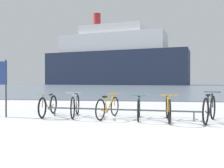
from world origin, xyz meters
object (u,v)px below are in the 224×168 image
at_px(bicycle_3, 139,108).
at_px(bicycle_4, 168,109).
at_px(bicycle_2, 108,107).
at_px(bicycle_5, 209,109).
at_px(ferry_ship, 115,60).
at_px(bicycle_1, 75,106).
at_px(info_sign, 0,79).
at_px(bicycle_0, 48,105).

bearing_deg(bicycle_3, bicycle_4, -17.21).
xyz_separation_m(bicycle_2, bicycle_4, (1.82, -0.36, 0.02)).
bearing_deg(bicycle_3, bicycle_5, -8.12).
bearing_deg(ferry_ship, bicycle_1, -84.24).
bearing_deg(info_sign, bicycle_3, 1.82).
relative_size(bicycle_1, info_sign, 0.92).
relative_size(bicycle_3, ferry_ship, 0.04).
height_order(bicycle_1, ferry_ship, ferry_ship).
relative_size(bicycle_0, bicycle_1, 1.02).
bearing_deg(bicycle_5, bicycle_3, 171.88).
height_order(bicycle_1, bicycle_4, bicycle_1).
xyz_separation_m(bicycle_3, bicycle_4, (0.86, -0.27, 0.01)).
bearing_deg(bicycle_5, bicycle_4, 178.98).
relative_size(bicycle_1, bicycle_4, 0.96).
bearing_deg(bicycle_1, bicycle_0, 174.69).
bearing_deg(bicycle_0, info_sign, -163.45).
xyz_separation_m(bicycle_0, bicycle_5, (5.02, -0.58, 0.04)).
distance_m(bicycle_1, info_sign, 2.59).
distance_m(bicycle_1, ferry_ship, 67.78).
bearing_deg(info_sign, bicycle_0, 16.55).
height_order(bicycle_5, info_sign, info_sign).
bearing_deg(ferry_ship, bicycle_5, -80.89).
height_order(bicycle_0, info_sign, info_sign).
distance_m(bicycle_0, bicycle_1, 0.96).
xyz_separation_m(bicycle_4, ferry_ship, (-9.68, 67.53, 7.19)).
xyz_separation_m(bicycle_1, info_sign, (-2.41, -0.34, 0.88)).
xyz_separation_m(bicycle_0, info_sign, (-1.46, -0.43, 0.90)).
height_order(bicycle_3, bicycle_5, bicycle_5).
bearing_deg(bicycle_1, ferry_ship, 95.76).
xyz_separation_m(bicycle_4, info_sign, (-5.33, 0.12, 0.88)).
xyz_separation_m(bicycle_2, info_sign, (-3.51, -0.24, 0.90)).
height_order(bicycle_1, info_sign, info_sign).
relative_size(bicycle_0, bicycle_3, 1.01).
bearing_deg(bicycle_5, bicycle_1, 173.17).
distance_m(bicycle_5, info_sign, 6.54).
bearing_deg(bicycle_5, info_sign, 178.73).
distance_m(bicycle_0, bicycle_5, 5.06).
bearing_deg(bicycle_1, bicycle_4, -9.09).
bearing_deg(bicycle_4, bicycle_1, 170.91).
distance_m(bicycle_0, bicycle_4, 3.92).
bearing_deg(bicycle_2, bicycle_4, -11.31).
bearing_deg(bicycle_3, ferry_ship, 97.48).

